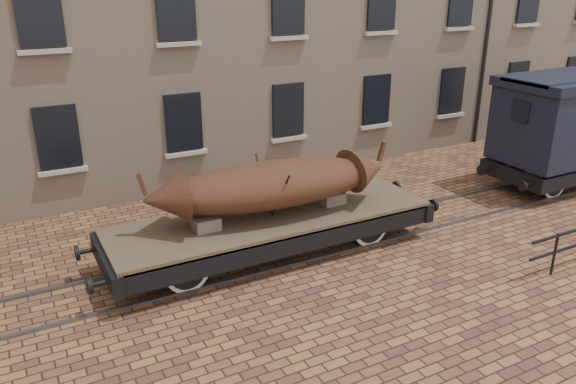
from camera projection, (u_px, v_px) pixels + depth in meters
name	position (u px, v px, depth m)	size (l,w,h in m)	color
ground	(345.00, 236.00, 14.36)	(90.00, 90.00, 0.00)	#543126
rail_track	(345.00, 235.00, 14.35)	(30.00, 1.52, 0.06)	#59595E
flatcar_wagon	(272.00, 223.00, 13.16)	(8.62, 2.34, 1.30)	brown
iron_boat	(272.00, 184.00, 12.81)	(6.00, 2.04, 1.46)	#4A2115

